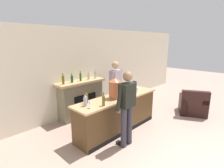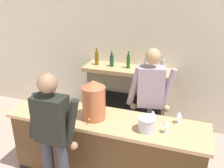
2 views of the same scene
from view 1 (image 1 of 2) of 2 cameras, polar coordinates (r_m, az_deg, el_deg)
The scene contains 15 objects.
wall_back_panel at distance 5.67m, azimuth -11.36°, elevation 3.76°, with size 12.00×0.07×2.75m.
bar_counter at distance 4.69m, azimuth 1.94°, elevation -9.59°, with size 2.58×0.65×0.94m.
fireplace_stone at distance 5.61m, azimuth -10.04°, elevation -4.59°, with size 1.59×0.52×1.46m.
armchair_black at distance 6.35m, azimuth 24.91°, elevation -6.42°, with size 1.07×1.08×0.84m.
person_customer at distance 3.87m, azimuth 4.86°, elevation -7.15°, with size 0.66×0.30×1.72m.
person_bartender at distance 5.19m, azimuth 1.11°, elevation -1.30°, with size 0.65×0.36×1.77m.
copper_dispenser at distance 4.33m, azimuth 0.96°, elevation -1.35°, with size 0.30×0.34×0.52m.
ice_bucket_steel at distance 4.85m, azimuth 7.17°, elevation -1.94°, with size 0.22×0.22×0.17m.
wine_bottle_port_short at distance 3.89m, azimuth -8.72°, elevation -5.30°, with size 0.08×0.08×0.28m.
wine_bottle_burgundy_dark at distance 3.86m, azimuth -2.80°, elevation -5.24°, with size 0.07×0.07×0.30m.
wine_bottle_riesling_slim at distance 4.05m, azimuth -8.41°, elevation -4.37°, with size 0.08×0.08×0.30m.
wine_glass_front_left at distance 5.03m, azimuth 8.45°, elevation -0.97°, with size 0.08×0.08×0.17m.
wine_glass_back_row at distance 5.27m, azimuth 6.82°, elevation -0.32°, with size 0.08×0.08×0.17m.
wine_glass_front_right at distance 5.00m, azimuth 5.36°, elevation -1.11°, with size 0.08×0.08×0.16m.
wine_glass_mid_counter at distance 3.74m, azimuth -7.21°, elevation -5.95°, with size 0.07×0.07×0.19m.
Camera 1 is at (-3.16, -0.40, 2.32)m, focal length 28.00 mm.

